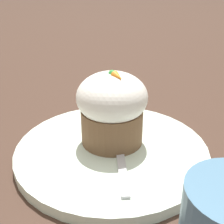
# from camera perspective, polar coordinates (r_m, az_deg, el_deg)

# --- Properties ---
(ground_plane) EXTENTS (4.00, 4.00, 0.00)m
(ground_plane) POSITION_cam_1_polar(r_m,az_deg,el_deg) (0.43, -0.06, -8.07)
(ground_plane) COLOR #3D281E
(dessert_plate) EXTENTS (0.26, 0.26, 0.01)m
(dessert_plate) POSITION_cam_1_polar(r_m,az_deg,el_deg) (0.43, -0.06, -7.26)
(dessert_plate) COLOR silver
(dessert_plate) RESTS_ON ground_plane
(carrot_cake) EXTENTS (0.09, 0.09, 0.10)m
(carrot_cake) POSITION_cam_1_polar(r_m,az_deg,el_deg) (0.41, 0.00, 0.78)
(carrot_cake) COLOR brown
(carrot_cake) RESTS_ON dessert_plate
(spoon) EXTENTS (0.13, 0.09, 0.01)m
(spoon) POSITION_cam_1_polar(r_m,az_deg,el_deg) (0.42, 1.36, -6.65)
(spoon) COLOR #B7B7BC
(spoon) RESTS_ON dessert_plate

